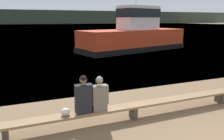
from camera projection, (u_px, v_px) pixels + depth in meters
water_surface at (31, 25)px, 117.57m from camera, size 240.00×240.00×0.00m
far_shoreline at (28, 17)px, 147.01m from camera, size 600.00×12.00×9.19m
bench_main at (133, 107)px, 6.39m from camera, size 7.43×0.41×0.42m
person_left at (84, 97)px, 5.75m from camera, size 0.45×0.40×1.03m
person_right at (99, 96)px, 5.92m from camera, size 0.45×0.40×0.96m
shopping_bag at (66, 112)px, 5.64m from camera, size 0.25×0.21×0.20m
tugboat_red at (135, 36)px, 20.64m from camera, size 11.37×6.09×6.50m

